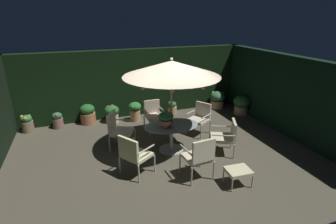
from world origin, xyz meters
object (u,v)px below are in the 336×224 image
at_px(patio_chair_southeast, 118,128).
at_px(potted_plant_back_center, 242,104).
at_px(patio_chair_southwest, 200,155).
at_px(potted_plant_left_near, 112,113).
at_px(centerpiece_planter, 166,118).
at_px(potted_plant_back_left, 172,107).
at_px(potted_plant_right_near, 217,99).
at_px(patio_umbrella, 172,69).
at_px(potted_plant_left_far, 27,123).
at_px(patio_chair_north, 226,135).
at_px(potted_plant_back_right, 135,110).
at_px(ottoman_footrest, 238,172).
at_px(potted_plant_right_far, 88,114).
at_px(potted_plant_front_corner, 58,120).
at_px(patio_chair_east, 154,113).
at_px(patio_chair_south, 133,153).
at_px(patio_dining_table, 171,132).
at_px(patio_chair_northeast, 200,116).

relative_size(patio_chair_southeast, potted_plant_back_center, 1.49).
bearing_deg(patio_chair_southwest, potted_plant_left_near, 108.56).
distance_m(centerpiece_planter, potted_plant_back_left, 3.06).
bearing_deg(potted_plant_right_near, patio_umbrella, -138.45).
distance_m(patio_chair_southwest, potted_plant_left_far, 5.69).
xyz_separation_m(patio_chair_north, potted_plant_back_right, (-1.74, 3.02, -0.15)).
bearing_deg(potted_plant_left_near, potted_plant_right_near, 0.15).
distance_m(centerpiece_planter, ottoman_footrest, 2.19).
relative_size(potted_plant_left_near, potted_plant_right_far, 0.88).
bearing_deg(patio_umbrella, potted_plant_right_far, 126.54).
relative_size(patio_chair_southwest, potted_plant_back_left, 2.26).
bearing_deg(potted_plant_back_left, potted_plant_front_corner, 179.93).
bearing_deg(potted_plant_front_corner, potted_plant_left_near, -2.96).
xyz_separation_m(centerpiece_planter, potted_plant_back_left, (1.19, 2.72, -0.77)).
bearing_deg(potted_plant_back_left, potted_plant_back_right, -170.70).
bearing_deg(potted_plant_right_near, potted_plant_front_corner, 179.23).
height_order(ottoman_footrest, potted_plant_back_right, potted_plant_back_right).
bearing_deg(centerpiece_planter, potted_plant_back_center, 26.40).
relative_size(patio_chair_east, ottoman_footrest, 1.75).
distance_m(patio_chair_south, patio_chair_southwest, 1.47).
relative_size(patio_chair_east, potted_plant_front_corner, 1.78).
bearing_deg(ottoman_footrest, potted_plant_left_near, 114.47).
bearing_deg(centerpiece_planter, patio_chair_north, -20.21).
xyz_separation_m(patio_umbrella, potted_plant_back_right, (-0.44, 2.39, -1.86)).
height_order(patio_umbrella, potted_plant_front_corner, patio_umbrella).
xyz_separation_m(patio_umbrella, potted_plant_back_center, (3.40, 1.69, -1.86)).
relative_size(patio_dining_table, potted_plant_left_near, 2.49).
height_order(centerpiece_planter, potted_plant_back_left, centerpiece_planter).
height_order(potted_plant_right_near, potted_plant_front_corner, potted_plant_right_near).
height_order(patio_chair_north, potted_plant_right_far, patio_chair_north).
bearing_deg(potted_plant_front_corner, potted_plant_right_near, -0.77).
xyz_separation_m(patio_chair_southeast, potted_plant_right_near, (4.19, 1.94, -0.24)).
bearing_deg(potted_plant_left_near, potted_plant_right_far, 169.19).
distance_m(patio_umbrella, potted_plant_back_center, 4.22).
relative_size(centerpiece_planter, potted_plant_back_center, 0.67).
bearing_deg(patio_chair_east, patio_chair_south, -117.27).
relative_size(ottoman_footrest, potted_plant_back_center, 0.78).
bearing_deg(centerpiece_planter, potted_plant_left_far, 143.30).
bearing_deg(centerpiece_planter, patio_dining_table, 26.37).
bearing_deg(patio_chair_north, patio_chair_northeast, 92.77).
relative_size(ottoman_footrest, potted_plant_right_near, 0.80).
height_order(patio_chair_southeast, potted_plant_right_far, patio_chair_southeast).
height_order(centerpiece_planter, potted_plant_right_near, centerpiece_planter).
bearing_deg(patio_dining_table, patio_chair_east, 92.04).
height_order(potted_plant_front_corner, potted_plant_right_far, potted_plant_right_far).
bearing_deg(patio_chair_southwest, potted_plant_left_far, 134.12).
xyz_separation_m(patio_chair_southeast, ottoman_footrest, (2.12, -2.54, -0.27)).
xyz_separation_m(potted_plant_left_far, potted_plant_back_center, (7.23, -0.95, 0.10)).
xyz_separation_m(patio_chair_southeast, potted_plant_left_near, (0.09, 1.93, -0.27)).
height_order(potted_plant_back_center, potted_plant_left_near, potted_plant_back_center).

